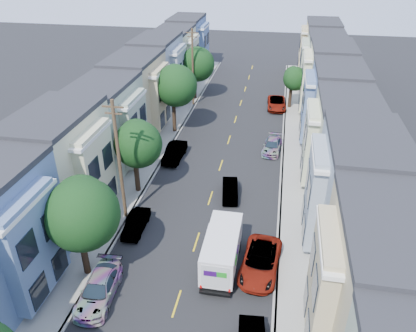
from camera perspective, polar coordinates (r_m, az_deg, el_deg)
The scene contains 24 objects.
ground at distance 31.02m, azimuth -1.65°, elevation -10.64°, with size 160.00×160.00×0.00m, color black.
road_slab at distance 43.38m, azimuth 2.43°, elevation 2.01°, with size 12.00×70.00×0.02m, color black.
curb_left at distance 44.48m, azimuth -5.31°, elevation 2.73°, with size 0.30×70.00×0.15m, color gray.
curb_right at distance 43.05m, azimuth 10.43°, elevation 1.39°, with size 0.30×70.00×0.15m, color gray.
sidewalk_left at distance 44.83m, azimuth -6.91°, elevation 2.86°, with size 2.60×70.00×0.15m, color gray.
sidewalk_right at distance 43.10m, azimuth 12.15°, elevation 1.23°, with size 2.60×70.00×0.15m, color gray.
centerline at distance 43.39m, azimuth 2.43°, elevation 2.00°, with size 0.12×70.00×0.01m, color gold.
townhouse_row_left at distance 46.07m, azimuth -11.44°, elevation 3.12°, with size 5.00×70.00×8.50m, color beige.
townhouse_row_right at distance 43.49m, azimuth 17.12°, elevation 0.69°, with size 5.00×70.00×8.50m, color beige.
tree_b at distance 26.53m, azimuth -17.43°, elevation -6.52°, with size 4.70×4.70×7.35m.
tree_c at distance 34.79m, azimuth -9.95°, elevation 3.00°, with size 4.10×4.10×6.82m.
tree_d at distance 46.02m, azimuth -4.61°, elevation 11.17°, with size 4.70×4.70×8.00m.
tree_e at distance 56.96m, azimuth -1.60°, elevation 14.09°, with size 4.70×4.70×7.29m.
tree_far_r at distance 54.92m, azimuth 12.05°, elevation 11.86°, with size 3.10×3.10×5.58m.
utility_pole_near at distance 31.38m, azimuth -12.35°, elevation 0.52°, with size 1.60×0.26×10.00m.
utility_pole_far at distance 54.50m, azimuth -2.16°, elevation 13.63°, with size 1.60×0.26×10.00m.
fedex_truck at distance 28.07m, azimuth 1.96°, elevation -11.59°, with size 2.22×5.76×2.76m.
lead_sedan at distance 35.67m, azimuth 3.11°, elevation -3.44°, with size 1.33×3.78×1.26m, color black.
parked_left_b at distance 27.46m, azimuth -15.08°, elevation -16.38°, with size 2.01×4.78×1.43m, color #0C1D32.
parked_left_c at distance 32.26m, azimuth -10.08°, elevation -7.96°, with size 1.30×3.70×1.23m, color #A8B0B7.
parked_left_d at distance 41.76m, azimuth -4.71°, elevation 1.92°, with size 1.58×4.49×1.50m, color #36100B.
parked_right_b at distance 28.52m, azimuth 7.37°, elevation -13.25°, with size 2.46×5.34×1.48m, color silver.
parked_right_c at distance 43.75m, azimuth 9.02°, elevation 2.82°, with size 1.78×4.23×1.27m, color black.
parked_right_d at distance 55.43m, azimuth 9.62°, elevation 8.68°, with size 2.36×5.12×1.42m, color black.
Camera 1 is at (5.16, -23.18, 19.95)m, focal length 35.00 mm.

